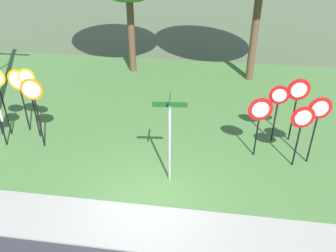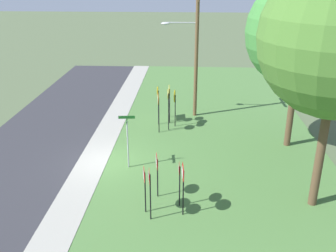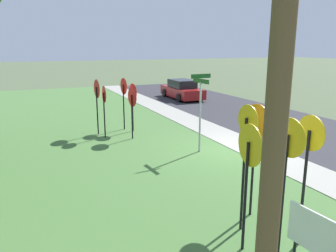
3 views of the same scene
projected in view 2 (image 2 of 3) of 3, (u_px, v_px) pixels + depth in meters
The scene contains 18 objects.
ground_plane at pixel (107, 163), 20.22m from camera, with size 160.00×160.00×0.00m, color #4C5B3D.
road_asphalt at pixel (19, 160), 20.46m from camera, with size 44.00×6.40×0.01m, color #2D2D33.
sidewalk_strip at pixel (92, 162), 20.25m from camera, with size 44.00×1.60×0.06m, color #99968C.
grass_median at pixel (220, 165), 19.90m from camera, with size 44.00×12.00×0.04m, color #477038.
stop_sign_near_left at pixel (168, 101), 23.62m from camera, with size 0.63×0.09×2.68m.
stop_sign_near_right at pixel (175, 100), 24.21m from camera, with size 0.79×0.12×2.47m.
stop_sign_far_left at pixel (158, 97), 24.52m from camera, with size 0.67×0.10×2.59m.
stop_sign_far_center at pixel (169, 96), 24.68m from camera, with size 0.69×0.11×2.65m.
stop_sign_far_right at pixel (158, 104), 23.25m from camera, with size 0.75×0.12×2.59m.
yield_sign_near_left at pixel (183, 177), 15.19m from camera, with size 0.80×0.13×2.40m.
yield_sign_near_right at pixel (179, 173), 15.85m from camera, with size 0.70×0.10×2.19m.
yield_sign_far_left at pixel (157, 165), 16.55m from camera, with size 0.80×0.15×2.17m.
yield_sign_far_right at pixel (149, 181), 14.90m from camera, with size 0.74×0.13×2.38m.
yield_sign_center at pixel (144, 178), 15.45m from camera, with size 0.74×0.16×2.17m.
street_name_post at pixel (127, 137), 19.07m from camera, with size 0.96×0.81×2.84m.
utility_pole at pixel (194, 48), 25.00m from camera, with size 2.10×2.46×8.81m.
notice_board at pixel (169, 108), 25.76m from camera, with size 1.10×0.12×1.25m.
oak_tree_left at pixel (301, 33), 19.78m from camera, with size 5.84×5.84×9.38m.
Camera 2 is at (17.76, 4.24, 9.47)m, focal length 40.62 mm.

